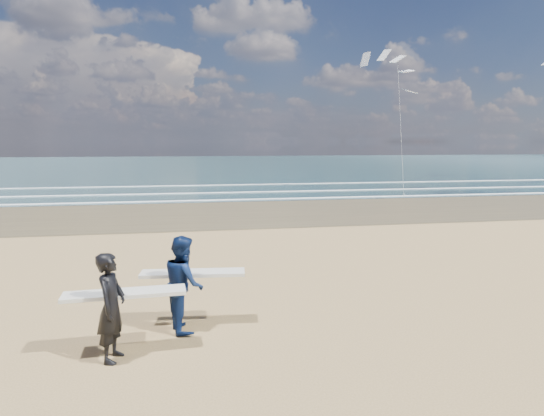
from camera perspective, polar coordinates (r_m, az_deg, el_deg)
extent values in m
cube|color=brown|center=(33.92, 25.90, 0.47)|extent=(220.00, 12.00, 0.01)
cube|color=#1C3A3D|center=(83.56, 3.31, 5.15)|extent=(220.00, 100.00, 0.02)
cube|color=white|center=(37.84, 21.60, 1.46)|extent=(220.00, 0.50, 0.05)
cube|color=white|center=(41.87, 18.18, 2.18)|extent=(220.00, 0.50, 0.05)
cube|color=white|center=(47.64, 14.42, 2.96)|extent=(220.00, 0.50, 0.05)
imported|color=black|center=(9.18, -18.39, -11.00)|extent=(0.61, 0.80, 1.96)
cube|color=silver|center=(9.45, -16.92, -9.57)|extent=(2.22, 0.62, 0.07)
imported|color=#0D1F4B|center=(10.24, -10.35, -8.69)|extent=(0.91, 1.08, 1.98)
cube|color=silver|center=(10.55, -9.29, -7.56)|extent=(2.24, 0.76, 0.07)
cube|color=slate|center=(36.89, 15.25, 1.58)|extent=(0.12, 0.12, 0.10)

